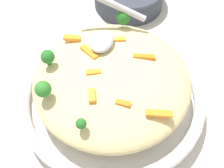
% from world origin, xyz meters
% --- Properties ---
extents(ground_plane, '(2.40, 2.40, 0.00)m').
position_xyz_m(ground_plane, '(0.00, 0.00, 0.00)').
color(ground_plane, beige).
extents(serving_bowl, '(0.35, 0.35, 0.05)m').
position_xyz_m(serving_bowl, '(0.00, 0.00, 0.03)').
color(serving_bowl, silver).
rests_on(serving_bowl, ground_plane).
extents(pasta_mound, '(0.28, 0.28, 0.07)m').
position_xyz_m(pasta_mound, '(0.00, 0.00, 0.08)').
color(pasta_mound, '#DBC689').
rests_on(pasta_mound, serving_bowl).
extents(carrot_piece_0, '(0.01, 0.02, 0.01)m').
position_xyz_m(carrot_piece_0, '(0.06, 0.04, 0.11)').
color(carrot_piece_0, orange).
rests_on(carrot_piece_0, pasta_mound).
extents(carrot_piece_1, '(0.03, 0.04, 0.01)m').
position_xyz_m(carrot_piece_1, '(-0.02, -0.05, 0.11)').
color(carrot_piece_1, orange).
rests_on(carrot_piece_1, pasta_mound).
extents(carrot_piece_2, '(0.02, 0.03, 0.01)m').
position_xyz_m(carrot_piece_2, '(0.02, -0.03, 0.11)').
color(carrot_piece_2, orange).
rests_on(carrot_piece_2, pasta_mound).
extents(carrot_piece_3, '(0.02, 0.04, 0.01)m').
position_xyz_m(carrot_piece_3, '(0.06, 0.09, 0.11)').
color(carrot_piece_3, orange).
rests_on(carrot_piece_3, pasta_mound).
extents(carrot_piece_4, '(0.03, 0.02, 0.01)m').
position_xyz_m(carrot_piece_4, '(0.06, -0.01, 0.11)').
color(carrot_piece_4, orange).
rests_on(carrot_piece_4, pasta_mound).
extents(carrot_piece_5, '(0.02, 0.04, 0.01)m').
position_xyz_m(carrot_piece_5, '(-0.04, 0.05, 0.11)').
color(carrot_piece_5, orange).
rests_on(carrot_piece_5, pasta_mound).
extents(carrot_piece_6, '(0.02, 0.03, 0.01)m').
position_xyz_m(carrot_piece_6, '(-0.05, -0.09, 0.11)').
color(carrot_piece_6, orange).
rests_on(carrot_piece_6, pasta_mound).
extents(carrot_piece_7, '(0.02, 0.03, 0.01)m').
position_xyz_m(carrot_piece_7, '(-0.07, -0.01, 0.11)').
color(carrot_piece_7, orange).
rests_on(carrot_piece_7, pasta_mound).
extents(broccoli_floret_0, '(0.02, 0.02, 0.03)m').
position_xyz_m(broccoli_floret_0, '(0.02, -0.11, 0.12)').
color(broccoli_floret_0, '#205B1C').
rests_on(broccoli_floret_0, pasta_mound).
extents(broccoli_floret_1, '(0.02, 0.02, 0.02)m').
position_xyz_m(broccoli_floret_1, '(0.12, -0.01, 0.12)').
color(broccoli_floret_1, '#205B1C').
rests_on(broccoli_floret_1, pasta_mound).
extents(broccoli_floret_2, '(0.03, 0.03, 0.03)m').
position_xyz_m(broccoli_floret_2, '(0.08, -0.09, 0.12)').
color(broccoli_floret_2, '#296820').
rests_on(broccoli_floret_2, pasta_mound).
extents(broccoli_floret_3, '(0.03, 0.03, 0.03)m').
position_xyz_m(broccoli_floret_3, '(-0.12, -0.01, 0.12)').
color(broccoli_floret_3, '#205B1C').
rests_on(broccoli_floret_3, pasta_mound).
extents(serving_spoon, '(0.11, 0.14, 0.08)m').
position_xyz_m(serving_spoon, '(-0.07, -0.04, 0.13)').
color(serving_spoon, '#B7B7BC').
rests_on(serving_spoon, pasta_mound).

